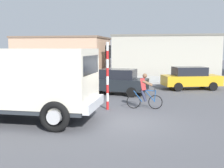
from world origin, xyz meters
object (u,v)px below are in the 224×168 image
cyclist (144,91)px  car_far_side (191,78)px  truck_foreground (29,80)px  car_red_near (53,75)px  car_white_mid (116,81)px  pedestrian_near_kerb (80,76)px  traffic_light_pole (108,66)px

cyclist → car_far_side: (2.84, 7.01, -0.05)m
truck_foreground → car_red_near: (-3.32, 10.64, -0.85)m
truck_foreground → car_far_side: size_ratio=1.26×
car_red_near → car_white_mid: same height
truck_foreground → pedestrian_near_kerb: truck_foreground is taller
pedestrian_near_kerb → truck_foreground: bearing=-84.8°
traffic_light_pole → car_white_mid: 4.59m
car_red_near → pedestrian_near_kerb: (2.41, -0.60, 0.03)m
truck_foreground → car_red_near: truck_foreground is taller
cyclist → car_far_side: 7.56m
car_red_near → car_far_side: size_ratio=0.93×
traffic_light_pole → car_white_mid: traffic_light_pole is taller
cyclist → car_far_side: bearing=67.9°
traffic_light_pole → car_red_near: bearing=126.9°
truck_foreground → traffic_light_pole: size_ratio=1.70×
truck_foreground → car_red_near: size_ratio=1.35×
cyclist → car_red_near: bearing=135.5°
traffic_light_pole → pedestrian_near_kerb: 8.30m
traffic_light_pole → car_far_side: bearing=58.4°
car_red_near → car_white_mid: size_ratio=0.96×
car_red_near → traffic_light_pole: bearing=-53.1°
car_white_mid → car_red_near: bearing=147.8°
traffic_light_pole → car_far_side: (4.55, 7.41, -1.25)m
truck_foreground → traffic_light_pole: bearing=44.6°
car_white_mid → pedestrian_near_kerb: pedestrian_near_kerb is taller
traffic_light_pole → car_red_near: 10.07m
car_white_mid → truck_foreground: bearing=-108.5°
car_white_mid → pedestrian_near_kerb: 4.43m
car_red_near → car_white_mid: (5.69, -3.58, 0.00)m
traffic_light_pole → car_red_near: size_ratio=0.80×
car_far_side → pedestrian_near_kerb: size_ratio=2.67×
pedestrian_near_kerb → traffic_light_pole: bearing=-64.0°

